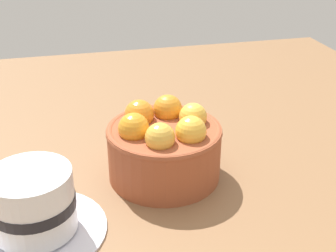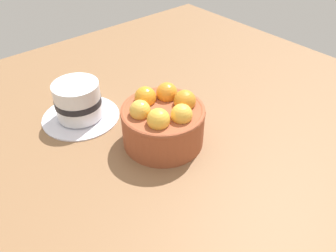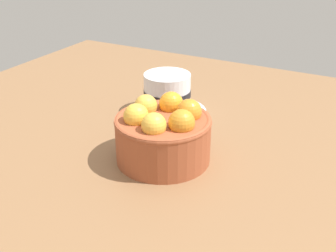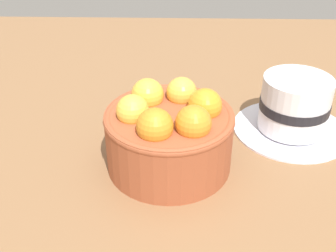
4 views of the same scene
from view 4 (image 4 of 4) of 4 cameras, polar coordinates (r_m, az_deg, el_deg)
The scene contains 3 objects.
ground_plane at distance 51.86cm, azimuth 0.14°, elevation -6.72°, with size 111.31×105.05×3.45cm, color brown.
terracotta_bowl at distance 48.12cm, azimuth 0.17°, elevation -0.92°, with size 14.85×14.85×9.79cm.
coffee_cup at distance 57.57cm, azimuth 16.78°, elevation 2.37°, with size 15.32×15.32×7.77cm.
Camera 4 is at (40.21, 0.97, 31.01)cm, focal length 44.76 mm.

